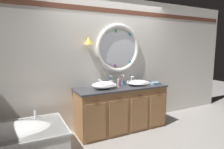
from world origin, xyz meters
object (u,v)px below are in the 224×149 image
at_px(bathtub, 3,145).
at_px(toothbrush_holder_left, 111,83).
at_px(toothbrush_holder_right, 123,82).
at_px(soap_dispenser, 119,83).
at_px(folded_hand_towel, 155,83).
at_px(sink_basin_left, 104,85).
at_px(sink_basin_right, 138,83).

relative_size(bathtub, toothbrush_holder_left, 7.63).
distance_m(bathtub, toothbrush_holder_right, 2.28).
relative_size(soap_dispenser, folded_hand_towel, 0.82).
xyz_separation_m(sink_basin_left, toothbrush_holder_left, (0.24, 0.20, -0.02)).
height_order(sink_basin_right, toothbrush_holder_left, toothbrush_holder_left).
bearing_deg(toothbrush_holder_left, soap_dispenser, -47.11).
bearing_deg(sink_basin_left, toothbrush_holder_left, 39.90).
bearing_deg(toothbrush_holder_left, sink_basin_right, -21.34).
distance_m(bathtub, soap_dispenser, 2.12).
bearing_deg(folded_hand_towel, bathtub, -175.32).
bearing_deg(toothbrush_holder_right, folded_hand_towel, -23.39).
distance_m(sink_basin_right, toothbrush_holder_left, 0.55).
xyz_separation_m(sink_basin_left, folded_hand_towel, (1.11, -0.09, -0.05)).
distance_m(bathtub, sink_basin_right, 2.49).
xyz_separation_m(soap_dispenser, folded_hand_towel, (0.76, -0.18, -0.05)).
distance_m(sink_basin_right, folded_hand_towel, 0.37).
relative_size(bathtub, folded_hand_towel, 8.62).
distance_m(soap_dispenser, folded_hand_towel, 0.78).
height_order(bathtub, toothbrush_holder_left, toothbrush_holder_left).
bearing_deg(toothbrush_holder_right, toothbrush_holder_left, 173.74).
bearing_deg(sink_basin_left, toothbrush_holder_right, 19.09).
xyz_separation_m(sink_basin_left, soap_dispenser, (0.35, 0.08, -0.00)).
height_order(toothbrush_holder_left, folded_hand_towel, toothbrush_holder_left).
bearing_deg(bathtub, sink_basin_left, 10.97).
distance_m(bathtub, sink_basin_left, 1.78).
bearing_deg(folded_hand_towel, sink_basin_left, 175.22).
xyz_separation_m(sink_basin_left, toothbrush_holder_right, (0.50, 0.17, -0.01)).
height_order(sink_basin_right, soap_dispenser, soap_dispenser).
height_order(sink_basin_left, toothbrush_holder_left, toothbrush_holder_left).
relative_size(sink_basin_left, toothbrush_holder_right, 2.17).
xyz_separation_m(toothbrush_holder_right, soap_dispenser, (-0.15, -0.09, 0.01)).
height_order(sink_basin_left, folded_hand_towel, sink_basin_left).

